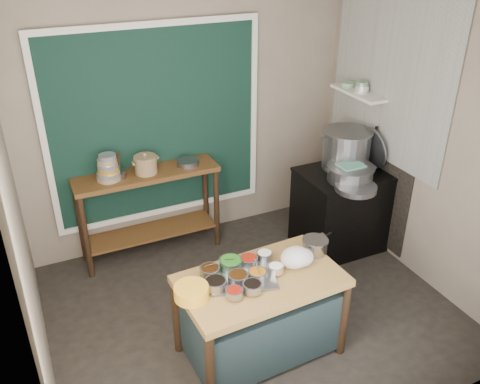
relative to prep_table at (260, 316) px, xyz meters
name	(u,v)px	position (x,y,z in m)	size (l,w,h in m)	color
floor	(251,309)	(0.16, 0.50, -0.39)	(3.50, 3.00, 0.02)	#29241F
back_wall	(188,114)	(0.16, 2.01, 1.02)	(3.50, 0.02, 2.80)	#786A5C
left_wall	(15,220)	(-1.60, 0.50, 1.02)	(0.02, 3.00, 2.80)	#786A5C
right_wall	(423,137)	(1.92, 0.50, 1.02)	(0.02, 3.00, 2.80)	#786A5C
curtain_panel	(157,125)	(-0.19, 1.97, 0.98)	(2.10, 0.02, 1.90)	black
curtain_frame	(157,125)	(-0.19, 1.96, 0.98)	(2.22, 0.03, 2.02)	beige
tile_panel	(389,75)	(1.90, 1.05, 1.48)	(0.02, 1.70, 1.70)	#B2B2AA
soot_patch	(369,177)	(1.90, 1.15, 0.32)	(0.01, 1.30, 1.30)	black
wall_shelf	(358,93)	(1.79, 1.35, 1.23)	(0.22, 0.70, 0.03)	beige
prep_table	(260,316)	(0.00, 0.00, 0.00)	(1.25, 0.72, 0.75)	olive
back_counter	(150,213)	(-0.39, 1.78, 0.10)	(1.45, 0.40, 0.95)	#503116
stove_block	(342,211)	(1.51, 1.05, 0.05)	(0.90, 0.68, 0.85)	black
stove_top	(346,174)	(1.51, 1.05, 0.49)	(0.92, 0.69, 0.03)	black
condiment_tray	(242,278)	(-0.14, 0.05, 0.39)	(0.50, 0.35, 0.02)	gray
condiment_bowls	(239,273)	(-0.16, 0.07, 0.43)	(0.64, 0.48, 0.07)	silver
yellow_basin	(191,292)	(-0.56, 0.01, 0.42)	(0.25, 0.25, 0.10)	gold
saucepan	(315,246)	(0.56, 0.12, 0.44)	(0.22, 0.22, 0.12)	gray
plastic_bag_a	(295,257)	(0.31, 0.02, 0.46)	(0.23, 0.20, 0.18)	white
plastic_bag_b	(302,258)	(0.37, 0.01, 0.45)	(0.19, 0.16, 0.14)	white
bowl_stack	(108,169)	(-0.75, 1.76, 0.69)	(0.23, 0.23, 0.26)	tan
utensil_cup	(120,174)	(-0.65, 1.77, 0.62)	(0.14, 0.14, 0.08)	gray
ceramic_crock	(146,165)	(-0.39, 1.76, 0.66)	(0.24, 0.24, 0.16)	olive
wide_bowl	(188,162)	(0.05, 1.76, 0.60)	(0.22, 0.22, 0.06)	gray
stock_pot	(346,149)	(1.57, 1.16, 0.71)	(0.52, 0.52, 0.41)	gray
pot_lid	(372,147)	(1.82, 1.06, 0.72)	(0.45, 0.45, 0.02)	gray
steamer	(350,173)	(1.43, 0.88, 0.58)	(0.48, 0.48, 0.16)	gray
green_cloth	(351,165)	(1.43, 0.88, 0.67)	(0.24, 0.19, 0.02)	#5A998F
shallow_pan	(356,188)	(1.36, 0.68, 0.53)	(0.40, 0.40, 0.05)	gray
shelf_bowl_stack	(362,87)	(1.79, 1.30, 1.29)	(0.14, 0.14, 0.11)	silver
shelf_bowl_green	(348,85)	(1.79, 1.53, 1.26)	(0.13, 0.13, 0.05)	gray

